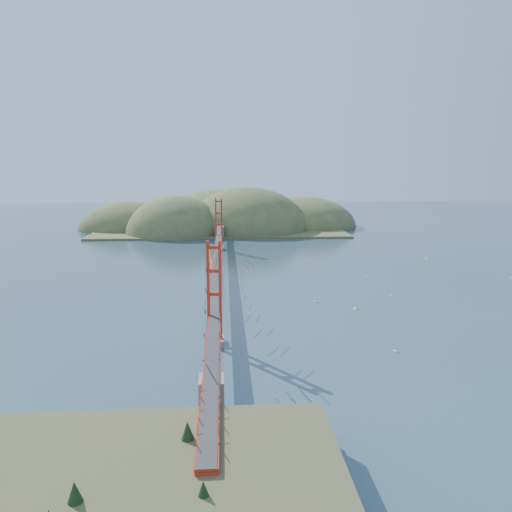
{
  "coord_description": "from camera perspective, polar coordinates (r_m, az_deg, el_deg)",
  "views": [
    {
      "loc": [
        1.14,
        -82.97,
        20.25
      ],
      "look_at": [
        6.53,
        0.0,
        4.17
      ],
      "focal_mm": 35.0,
      "sensor_mm": 36.0,
      "label": 1
    }
  ],
  "objects": [
    {
      "name": "sailboat_10",
      "position": [
        56.47,
        15.6,
        -10.34
      ],
      "size": [
        0.56,
        0.56,
        0.59
      ],
      "color": "white",
      "rests_on": "ground"
    },
    {
      "name": "sailboat_15",
      "position": [
        120.1,
        12.61,
        1.04
      ],
      "size": [
        0.6,
        0.6,
        0.66
      ],
      "color": "white",
      "rests_on": "ground"
    },
    {
      "name": "sailboat_17",
      "position": [
        109.21,
        18.87,
        -0.26
      ],
      "size": [
        0.58,
        0.51,
        0.66
      ],
      "color": "white",
      "rests_on": "ground"
    },
    {
      "name": "far_headlands",
      "position": [
        152.84,
        -3.29,
        3.32
      ],
      "size": [
        84.0,
        58.0,
        25.0
      ],
      "color": "olive",
      "rests_on": "ground"
    },
    {
      "name": "sailboat_extra_1",
      "position": [
        88.91,
        12.41,
        -2.39
      ],
      "size": [
        0.55,
        0.55,
        0.59
      ],
      "color": "white",
      "rests_on": "ground"
    },
    {
      "name": "sailboat_3",
      "position": [
        92.38,
        -0.61,
        -1.63
      ],
      "size": [
        0.5,
        0.42,
        0.58
      ],
      "color": "white",
      "rests_on": "ground"
    },
    {
      "name": "sailboat_12",
      "position": [
        128.25,
        5.6,
        1.87
      ],
      "size": [
        0.49,
        0.41,
        0.58
      ],
      "color": "white",
      "rests_on": "ground"
    },
    {
      "name": "sailboat_4",
      "position": [
        108.89,
        18.94,
        -0.3
      ],
      "size": [
        0.58,
        0.58,
        0.61
      ],
      "color": "white",
      "rests_on": "ground"
    },
    {
      "name": "sailboat_0",
      "position": [
        70.43,
        11.25,
        -5.85
      ],
      "size": [
        0.55,
        0.65,
        0.75
      ],
      "color": "white",
      "rests_on": "ground"
    },
    {
      "name": "fort",
      "position": [
        40.26,
        -4.52,
        -18.2
      ],
      "size": [
        3.7,
        2.3,
        1.75
      ],
      "color": "brown",
      "rests_on": "ground"
    },
    {
      "name": "sailboat_7",
      "position": [
        122.32,
        12.78,
        1.21
      ],
      "size": [
        0.48,
        0.4,
        0.56
      ],
      "color": "white",
      "rests_on": "ground"
    },
    {
      "name": "sailboat_2",
      "position": [
        92.9,
        20.12,
        -2.23
      ],
      "size": [
        0.57,
        0.57,
        0.63
      ],
      "color": "white",
      "rests_on": "ground"
    },
    {
      "name": "sailboat_16",
      "position": [
        100.68,
        6.15,
        -0.63
      ],
      "size": [
        0.64,
        0.61,
        0.72
      ],
      "color": "white",
      "rests_on": "ground"
    },
    {
      "name": "sailboat_1",
      "position": [
        96.99,
        15.52,
        -1.42
      ],
      "size": [
        0.68,
        0.68,
        0.71
      ],
      "color": "white",
      "rests_on": "ground"
    },
    {
      "name": "approach_viaduct",
      "position": [
        35.77,
        -5.34,
        -18.77
      ],
      "size": [
        1.4,
        12.0,
        3.38
      ],
      "color": "#B02613",
      "rests_on": "ground"
    },
    {
      "name": "sailboat_8",
      "position": [
        110.75,
        14.06,
        0.16
      ],
      "size": [
        0.59,
        0.59,
        0.64
      ],
      "color": "white",
      "rests_on": "ground"
    },
    {
      "name": "promontory",
      "position": [
        39.93,
        -5.13,
        -19.37
      ],
      "size": [
        9.0,
        6.0,
        0.24
      ],
      "primitive_type": "cube",
      "color": "#59544C",
      "rests_on": "ground"
    },
    {
      "name": "ground",
      "position": [
        85.41,
        -4.38,
        -2.8
      ],
      "size": [
        320.0,
        320.0,
        0.0
      ],
      "primitive_type": "plane",
      "color": "#2D495A",
      "rests_on": "ground"
    },
    {
      "name": "sailboat_14",
      "position": [
        78.35,
        15.14,
        -4.31
      ],
      "size": [
        0.62,
        0.62,
        0.69
      ],
      "color": "white",
      "rests_on": "ground"
    },
    {
      "name": "sailboat_6",
      "position": [
        72.9,
        6.86,
        -5.14
      ],
      "size": [
        0.6,
        0.6,
        0.65
      ],
      "color": "white",
      "rests_on": "ground"
    },
    {
      "name": "bridge",
      "position": [
        84.21,
        -4.45,
        1.87
      ],
      "size": [
        2.2,
        94.4,
        12.0
      ],
      "color": "gray",
      "rests_on": "ground"
    }
  ]
}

